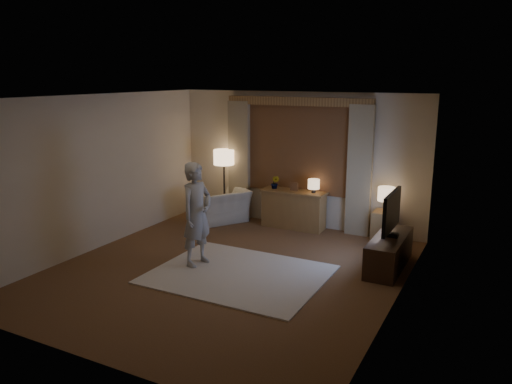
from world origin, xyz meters
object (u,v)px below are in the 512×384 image
Objects in this scene: side_table at (384,227)px; person at (197,214)px; sideboard at (294,210)px; armchair at (221,205)px; tv_stand at (389,252)px.

side_table is 0.35× the size of person.
sideboard is 1.18× the size of armchair.
armchair is 0.63× the size of person.
tv_stand is 0.87× the size of person.
tv_stand is at bearing -30.14° from sideboard.
person is (-2.32, -2.43, 0.54)m from side_table.
person is at bearing -133.67° from side_table.
side_table is (1.77, -0.05, -0.07)m from sideboard.
person reaches higher than armchair.
armchair reaches higher than tv_stand.
sideboard reaches higher than tv_stand.
sideboard is at bearing 133.51° from armchair.
side_table is 3.41m from person.
side_table is at bearing -1.62° from sideboard.
armchair is (-1.48, -0.27, -0.02)m from sideboard.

